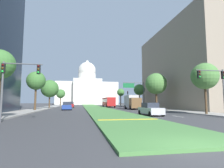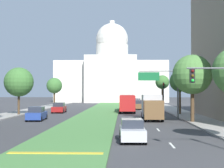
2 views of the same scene
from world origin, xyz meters
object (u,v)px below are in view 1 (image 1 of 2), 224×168
(street_tree_left_far, at_px, (50,89))
(sedan_midblock, at_px, (67,106))
(street_tree_right_distant, at_px, (121,92))
(street_tree_left_mid, at_px, (36,81))
(street_tree_right_near, at_px, (205,76))
(traffic_light_near_right, at_px, (216,82))
(street_tree_right_far, at_px, (139,90))
(street_tree_left_near, at_px, (0,65))
(sedan_distant, at_px, (71,105))
(traffic_light_far_right, at_px, (128,97))
(capitol_building, at_px, (87,91))
(box_truck_delivery, at_px, (132,102))
(sedan_very_far, at_px, (105,103))
(overhead_guide_sign, at_px, (136,90))
(sedan_far_horizon, at_px, (111,104))
(traffic_light_near_left, at_px, (13,78))
(city_bus, at_px, (108,101))
(sedan_lead_stopped, at_px, (150,109))
(street_tree_right_mid, at_px, (156,84))
(street_tree_left_distant, at_px, (61,94))

(street_tree_left_far, distance_m, sedan_midblock, 10.87)
(street_tree_right_distant, bearing_deg, street_tree_left_mid, -123.93)
(street_tree_right_near, height_order, street_tree_right_distant, street_tree_right_distant)
(traffic_light_near_right, height_order, street_tree_right_far, street_tree_right_far)
(street_tree_left_near, relative_size, street_tree_left_far, 0.93)
(street_tree_left_mid, distance_m, sedan_distant, 19.13)
(sedan_distant, bearing_deg, traffic_light_far_right, 6.37)
(capitol_building, distance_m, sedan_distant, 61.27)
(sedan_distant, height_order, box_truck_delivery, box_truck_delivery)
(traffic_light_far_right, bearing_deg, sedan_midblock, -136.32)
(sedan_distant, bearing_deg, sedan_very_far, 63.64)
(overhead_guide_sign, bearing_deg, traffic_light_near_right, -87.93)
(street_tree_left_near, height_order, sedan_far_horizon, street_tree_left_near)
(traffic_light_near_left, distance_m, street_tree_left_far, 30.99)
(street_tree_left_near, bearing_deg, capitol_building, 82.89)
(street_tree_left_mid, distance_m, sedan_very_far, 50.73)
(traffic_light_near_right, relative_size, traffic_light_far_right, 1.00)
(street_tree_right_near, bearing_deg, capitol_building, 97.37)
(street_tree_right_near, relative_size, street_tree_left_mid, 0.92)
(capitol_building, distance_m, city_bus, 59.07)
(sedan_lead_stopped, bearing_deg, traffic_light_near_right, -42.45)
(traffic_light_near_left, xyz_separation_m, street_tree_right_near, (22.02, 4.51, 1.31))
(street_tree_right_mid, bearing_deg, traffic_light_near_right, -95.47)
(street_tree_right_near, height_order, box_truck_delivery, street_tree_right_near)
(street_tree_left_far, bearing_deg, street_tree_left_mid, -93.85)
(street_tree_right_mid, height_order, street_tree_left_far, street_tree_right_mid)
(street_tree_right_near, bearing_deg, street_tree_left_distant, 114.18)
(street_tree_right_mid, height_order, street_tree_right_distant, street_tree_right_mid)
(sedan_lead_stopped, bearing_deg, sedan_far_horizon, 86.80)
(overhead_guide_sign, xyz_separation_m, sedan_lead_stopped, (-4.56, -19.82, -3.87))
(street_tree_left_distant, relative_size, sedan_far_horizon, 1.45)
(capitol_building, xyz_separation_m, street_tree_right_far, (12.60, -64.70, -3.51))
(street_tree_left_distant, bearing_deg, street_tree_right_distant, -1.52)
(overhead_guide_sign, xyz_separation_m, street_tree_left_mid, (-21.72, -5.34, 1.07))
(street_tree_right_far, relative_size, city_bus, 0.61)
(box_truck_delivery, bearing_deg, capitol_building, 95.73)
(street_tree_right_near, relative_size, street_tree_right_mid, 0.87)
(street_tree_left_far, bearing_deg, street_tree_right_distant, 46.95)
(street_tree_right_distant, bearing_deg, box_truck_delivery, -98.62)
(street_tree_left_distant, xyz_separation_m, city_bus, (16.44, -18.77, -3.08))
(street_tree_right_far, xyz_separation_m, city_bus, (-8.07, 6.20, -3.35))
(street_tree_right_far, relative_size, sedan_far_horizon, 1.47)
(capitol_building, height_order, sedan_midblock, capitol_building)
(traffic_light_far_right, distance_m, street_tree_right_near, 34.69)
(traffic_light_near_right, relative_size, sedan_far_horizon, 1.13)
(street_tree_right_far, relative_size, street_tree_left_distant, 1.01)
(street_tree_right_mid, xyz_separation_m, sedan_distant, (-18.78, 17.53, -4.76))
(street_tree_right_mid, height_order, sedan_very_far, street_tree_right_mid)
(street_tree_left_near, height_order, city_bus, street_tree_left_near)
(sedan_distant, xyz_separation_m, sedan_far_horizon, (13.87, 11.13, 0.05))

